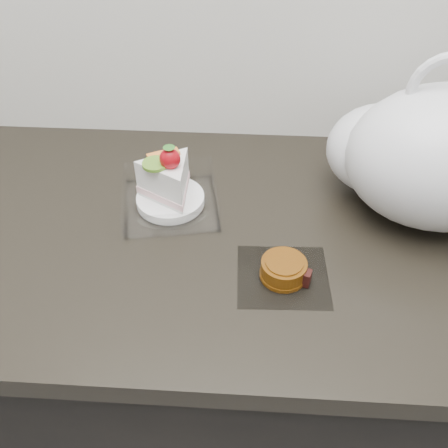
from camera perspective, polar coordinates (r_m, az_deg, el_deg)
name	(u,v)px	position (r m, az deg, el deg)	size (l,w,h in m)	color
counter	(214,366)	(1.23, -1.18, -15.96)	(2.04, 0.64, 0.90)	black
cake_tray	(170,190)	(0.91, -6.23, 3.89)	(0.20, 0.20, 0.13)	white
mooncake_wrap	(284,271)	(0.79, 6.90, -5.34)	(0.15, 0.14, 0.03)	white
plastic_bag	(431,155)	(0.91, 22.60, 7.29)	(0.41, 0.36, 0.30)	silver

